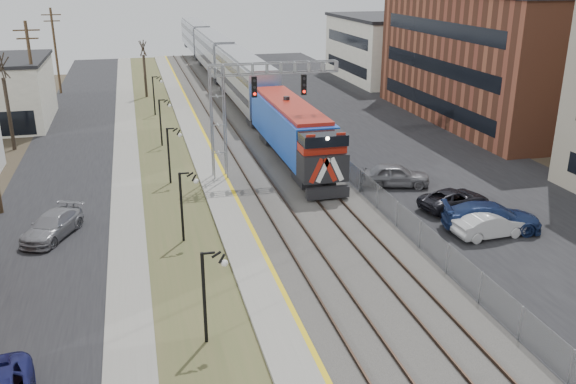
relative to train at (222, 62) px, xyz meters
name	(u,v)px	position (x,y,z in m)	size (l,w,h in m)	color
street_west	(66,163)	(-17.00, -31.14, -2.90)	(7.00, 120.00, 0.04)	black
sidewalk	(126,158)	(-12.50, -31.14, -2.88)	(2.00, 120.00, 0.08)	gray
grass_median	(164,156)	(-9.50, -31.14, -2.89)	(4.00, 120.00, 0.06)	#464F2A
platform	(202,152)	(-6.50, -31.14, -2.80)	(2.00, 120.00, 0.24)	gray
ballast_bed	(262,148)	(-1.50, -31.14, -2.82)	(8.00, 120.00, 0.20)	#595651
parking_lot	(395,140)	(10.50, -31.14, -2.90)	(16.00, 120.00, 0.04)	black
platform_edge	(212,150)	(-5.62, -31.14, -2.67)	(0.24, 120.00, 0.01)	gold
track_near	(238,148)	(-3.50, -31.14, -2.64)	(1.58, 120.00, 0.15)	#2D2119
track_far	(279,145)	(0.00, -31.14, -2.64)	(1.58, 120.00, 0.15)	#2D2119
train	(222,62)	(0.00, 0.00, 0.00)	(3.00, 85.85, 5.33)	#1647B9
signal_gantry	(242,101)	(-4.28, -38.15, 2.67)	(9.00, 1.07, 8.15)	gray
lampposts	(181,206)	(-9.50, -47.86, -0.92)	(0.14, 62.14, 4.00)	black
fence	(310,137)	(2.70, -31.14, -2.12)	(0.04, 120.00, 1.60)	gray
buildings_east	(572,68)	(24.50, -34.96, 3.39)	(16.00, 76.00, 15.00)	gray
bare_trees	(51,118)	(-18.16, -27.23, -0.22)	(12.30, 42.30, 5.95)	#382D23
car_lot_b	(490,226)	(7.16, -51.75, -2.22)	(1.47, 4.22, 1.39)	#BBBBBB
car_lot_c	(454,200)	(7.29, -47.47, -2.28)	(2.12, 4.61, 1.28)	black
car_lot_d	(492,218)	(7.70, -50.98, -2.12)	(2.25, 5.54, 1.61)	#16254F
car_lot_e	(395,176)	(5.50, -42.55, -2.13)	(1.86, 4.63, 1.58)	slate
car_street_b	(52,226)	(-16.51, -45.74, -2.25)	(1.88, 4.62, 1.34)	gray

